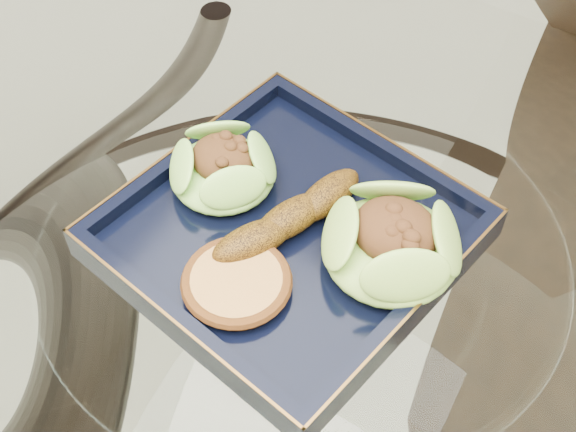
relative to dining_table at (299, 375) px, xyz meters
The scene contains 6 objects.
dining_table is the anchor object (origin of this frame).
navy_plate 0.18m from the dining_table, 135.67° to the left, with size 0.27×0.27×0.02m, color black.
lettuce_wrap_left 0.23m from the dining_table, 156.54° to the left, with size 0.09×0.09×0.03m, color #56992C.
lettuce_wrap_right 0.22m from the dining_table, 39.87° to the left, with size 0.11×0.11×0.04m, color #5D992C.
roasted_plantain 0.20m from the dining_table, 131.76° to the left, with size 0.15×0.03×0.03m, color #5D3A09.
crumb_patty 0.20m from the dining_table, 130.58° to the right, with size 0.08×0.08×0.01m, color gold.
Camera 1 is at (0.19, -0.33, 1.33)m, focal length 50.00 mm.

